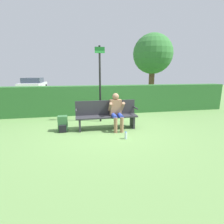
{
  "coord_description": "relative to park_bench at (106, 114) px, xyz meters",
  "views": [
    {
      "loc": [
        -0.88,
        -5.31,
        1.78
      ],
      "look_at": [
        0.15,
        -0.1,
        0.57
      ],
      "focal_mm": 28.0,
      "sensor_mm": 36.0,
      "label": 1
    }
  ],
  "objects": [
    {
      "name": "person_seated",
      "position": [
        0.3,
        -0.14,
        0.16
      ],
      "size": [
        0.49,
        0.62,
        1.14
      ],
      "color": "#997051",
      "rests_on": "ground"
    },
    {
      "name": "tree",
      "position": [
        3.62,
        4.83,
        2.37
      ],
      "size": [
        2.34,
        2.34,
        4.04
      ],
      "color": "brown",
      "rests_on": "ground"
    },
    {
      "name": "backpack",
      "position": [
        -1.37,
        -0.02,
        -0.24
      ],
      "size": [
        0.28,
        0.32,
        0.48
      ],
      "color": "#336638",
      "rests_on": "ground"
    },
    {
      "name": "water_bottle",
      "position": [
        0.36,
        -1.03,
        -0.37
      ],
      "size": [
        0.07,
        0.07,
        0.21
      ],
      "color": "silver",
      "rests_on": "ground"
    },
    {
      "name": "hedge_back",
      "position": [
        0.0,
        2.18,
        0.15
      ],
      "size": [
        12.0,
        0.56,
        1.23
      ],
      "color": "#2D662D",
      "rests_on": "ground"
    },
    {
      "name": "parked_car",
      "position": [
        -4.96,
        12.42,
        0.17
      ],
      "size": [
        2.03,
        3.91,
        1.31
      ],
      "rotation": [
        0.0,
        0.0,
        1.54
      ],
      "color": "silver",
      "rests_on": "ground"
    },
    {
      "name": "signpost",
      "position": [
        -0.08,
        0.87,
        1.01
      ],
      "size": [
        0.34,
        0.09,
        2.68
      ],
      "color": "black",
      "rests_on": "ground"
    },
    {
      "name": "park_bench",
      "position": [
        0.0,
        0.0,
        0.0
      ],
      "size": [
        1.95,
        0.43,
        0.9
      ],
      "color": "#2D2D33",
      "rests_on": "ground"
    },
    {
      "name": "ground_plane",
      "position": [
        0.0,
        -0.07,
        -0.46
      ],
      "size": [
        40.0,
        40.0,
        0.0
      ],
      "primitive_type": "plane",
      "color": "#668E4C"
    }
  ]
}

